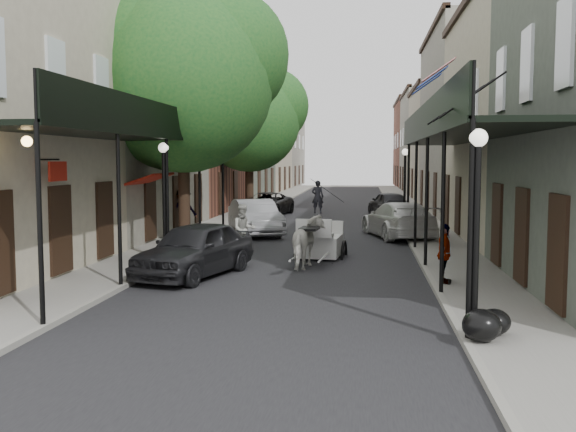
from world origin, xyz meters
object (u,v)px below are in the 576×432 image
(carriage, at_px, (322,226))
(car_right_near, at_px, (398,220))
(lamppost_right_near, at_px, (476,231))
(car_left_far, at_px, (266,204))
(tree_far, at_px, (256,117))
(pedestrian_sidewalk_left, at_px, (183,210))
(car_left_near, at_px, (195,249))
(tree_near, at_px, (194,74))
(lamppost_right_far, at_px, (405,186))
(horse, at_px, (309,242))
(car_right_far, at_px, (389,203))
(pedestrian_sidewalk_right, at_px, (444,254))
(lamppost_left, at_px, (164,199))
(car_left_mid, at_px, (255,217))
(pedestrian_walking, at_px, (244,230))

(carriage, height_order, car_right_near, carriage)
(lamppost_right_near, relative_size, car_left_far, 0.76)
(tree_far, relative_size, pedestrian_sidewalk_left, 4.51)
(lamppost_right_near, distance_m, car_left_near, 9.09)
(tree_near, bearing_deg, lamppost_right_far, 43.31)
(lamppost_right_near, bearing_deg, carriage, 108.25)
(horse, xyz_separation_m, car_right_far, (3.12, 19.04, -0.06))
(tree_near, distance_m, pedestrian_sidewalk_right, 12.30)
(lamppost_left, height_order, car_left_mid, lamppost_left)
(lamppost_right_far, height_order, carriage, lamppost_right_far)
(carriage, bearing_deg, car_left_mid, 124.80)
(tree_far, distance_m, car_left_near, 20.86)
(carriage, relative_size, car_left_far, 0.54)
(pedestrian_sidewalk_left, relative_size, car_right_far, 0.45)
(car_left_far, bearing_deg, horse, -68.11)
(lamppost_right_far, bearing_deg, pedestrian_walking, -122.10)
(pedestrian_sidewalk_left, height_order, car_right_far, pedestrian_sidewalk_left)
(tree_near, bearing_deg, pedestrian_sidewalk_left, 112.91)
(pedestrian_sidewalk_right, bearing_deg, lamppost_right_far, 11.66)
(car_left_mid, xyz_separation_m, car_right_near, (6.20, -0.37, -0.01))
(car_left_near, bearing_deg, tree_far, 110.69)
(lamppost_right_far, relative_size, car_left_far, 0.76)
(carriage, relative_size, pedestrian_sidewalk_left, 1.39)
(car_right_near, bearing_deg, car_left_mid, -17.86)
(pedestrian_sidewalk_right, relative_size, car_right_far, 0.36)
(pedestrian_sidewalk_right, height_order, car_right_far, pedestrian_sidewalk_right)
(lamppost_right_near, height_order, pedestrian_sidewalk_right, lamppost_right_near)
(car_left_near, distance_m, car_left_far, 20.02)
(lamppost_left, xyz_separation_m, car_left_mid, (1.50, 8.19, -1.28))
(pedestrian_walking, bearing_deg, lamppost_right_near, -83.03)
(car_left_far, bearing_deg, car_right_far, 15.80)
(lamppost_left, relative_size, horse, 1.98)
(car_right_far, bearing_deg, pedestrian_walking, 58.19)
(pedestrian_sidewalk_right, height_order, car_left_mid, pedestrian_sidewalk_right)
(lamppost_right_near, relative_size, pedestrian_sidewalk_left, 1.94)
(car_right_near, xyz_separation_m, car_right_far, (0.00, 11.00, -0.04))
(horse, bearing_deg, tree_far, -69.98)
(carriage, distance_m, car_right_near, 6.28)
(tree_far, distance_m, lamppost_right_far, 11.05)
(horse, height_order, carriage, carriage)
(tree_near, distance_m, lamppost_right_near, 15.39)
(tree_far, relative_size, horse, 4.59)
(tree_near, relative_size, pedestrian_walking, 5.48)
(pedestrian_walking, distance_m, car_right_far, 17.47)
(car_right_far, bearing_deg, car_left_near, 60.30)
(tree_near, height_order, lamppost_right_near, tree_near)
(tree_near, relative_size, pedestrian_sidewalk_left, 5.05)
(tree_near, xyz_separation_m, car_left_near, (1.60, -6.18, -5.71))
(lamppost_left, distance_m, car_left_near, 2.80)
(lamppost_right_near, height_order, carriage, lamppost_right_near)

